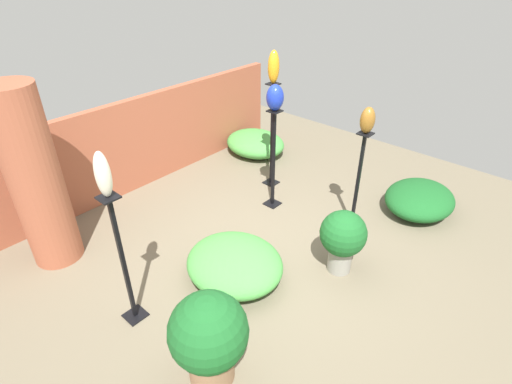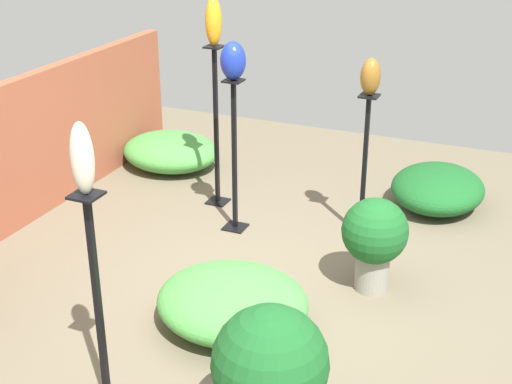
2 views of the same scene
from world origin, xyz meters
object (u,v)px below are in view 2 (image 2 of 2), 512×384
(art_vase_ivory, at_px, (82,159))
(potted_plant_near_pillar, at_px, (270,371))
(art_vase_amber, at_px, (214,21))
(pedestal_ivory, at_px, (99,313))
(art_vase_cobalt, at_px, (233,61))
(pedestal_bronze, at_px, (364,173))
(pedestal_amber, at_px, (216,133))
(potted_plant_front_right, at_px, (375,236))
(art_vase_bronze, at_px, (371,77))
(pedestal_cobalt, at_px, (234,163))

(art_vase_ivory, distance_m, potted_plant_near_pillar, 1.53)
(art_vase_amber, bearing_deg, pedestal_ivory, -167.14)
(art_vase_cobalt, xyz_separation_m, art_vase_amber, (0.44, 0.40, 0.22))
(pedestal_bronze, height_order, potted_plant_near_pillar, pedestal_bronze)
(pedestal_amber, bearing_deg, potted_plant_front_right, -118.22)
(pedestal_ivory, height_order, pedestal_bronze, pedestal_ivory)
(pedestal_amber, height_order, potted_plant_front_right, pedestal_amber)
(pedestal_bronze, relative_size, potted_plant_front_right, 1.71)
(art_vase_bronze, bearing_deg, art_vase_amber, 85.29)
(pedestal_cobalt, xyz_separation_m, pedestal_ivory, (-2.47, -0.27, 0.01))
(pedestal_cobalt, distance_m, potted_plant_front_right, 1.53)
(art_vase_cobalt, distance_m, potted_plant_near_pillar, 2.93)
(art_vase_cobalt, xyz_separation_m, art_vase_bronze, (0.32, -1.10, -0.10))
(pedestal_bronze, xyz_separation_m, art_vase_cobalt, (-0.32, 1.10, 0.96))
(pedestal_bronze, bearing_deg, potted_plant_near_pillar, -175.30)
(pedestal_ivory, height_order, art_vase_bronze, art_vase_bronze)
(pedestal_amber, bearing_deg, art_vase_ivory, -167.14)
(pedestal_amber, distance_m, art_vase_amber, 1.06)
(pedestal_ivory, distance_m, art_vase_cobalt, 2.64)
(pedestal_ivory, xyz_separation_m, art_vase_ivory, (0.00, 0.00, 0.96))
(pedestal_ivory, xyz_separation_m, pedestal_amber, (2.91, 0.66, 0.07))
(pedestal_cobalt, bearing_deg, art_vase_amber, 41.66)
(pedestal_cobalt, distance_m, pedestal_amber, 0.60)
(pedestal_ivory, bearing_deg, art_vase_amber, 12.86)
(pedestal_amber, relative_size, pedestal_bronze, 1.20)
(art_vase_bronze, xyz_separation_m, potted_plant_front_right, (-0.85, -0.32, -1.00))
(pedestal_amber, xyz_separation_m, art_vase_cobalt, (-0.44, -0.40, 0.84))
(art_vase_bronze, bearing_deg, art_vase_cobalt, 106.35)
(pedestal_cobalt, distance_m, potted_plant_near_pillar, 2.74)
(art_vase_amber, bearing_deg, potted_plant_near_pillar, -148.92)
(art_vase_ivory, relative_size, potted_plant_front_right, 0.54)
(pedestal_cobalt, bearing_deg, potted_plant_front_right, -110.46)
(pedestal_cobalt, xyz_separation_m, art_vase_amber, (0.44, 0.40, 1.13))
(pedestal_amber, relative_size, art_vase_cobalt, 4.78)
(art_vase_amber, bearing_deg, art_vase_cobalt, -138.34)
(pedestal_ivory, relative_size, pedestal_bronze, 1.08)
(art_vase_ivory, relative_size, potted_plant_near_pillar, 0.46)
(pedestal_amber, xyz_separation_m, pedestal_bronze, (-0.12, -1.49, -0.12))
(pedestal_cobalt, height_order, pedestal_amber, pedestal_amber)
(potted_plant_near_pillar, bearing_deg, potted_plant_front_right, -3.09)
(pedestal_cobalt, relative_size, art_vase_cobalt, 4.28)
(art_vase_cobalt, height_order, art_vase_bronze, art_vase_cobalt)
(pedestal_bronze, relative_size, art_vase_amber, 2.98)
(pedestal_cobalt, distance_m, pedestal_ivory, 2.48)
(pedestal_bronze, xyz_separation_m, art_vase_bronze, (0.00, 0.00, 0.86))
(art_vase_cobalt, height_order, potted_plant_front_right, art_vase_cobalt)
(potted_plant_near_pillar, bearing_deg, pedestal_amber, 31.08)
(pedestal_cobalt, height_order, potted_plant_front_right, pedestal_cobalt)
(pedestal_amber, bearing_deg, pedestal_cobalt, -138.34)
(pedestal_bronze, height_order, potted_plant_front_right, pedestal_bronze)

